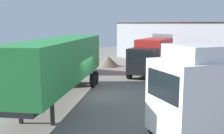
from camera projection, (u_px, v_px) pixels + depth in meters
name	position (u px, v px, depth m)	size (l,w,h in m)	color
ground_plane	(91.00, 95.00, 17.70)	(60.00, 60.00, 0.00)	slate
tractor_unit_white	(198.00, 99.00, 10.27)	(3.95, 6.68, 4.00)	silver
container_trailer_green	(61.00, 62.00, 15.86)	(10.21, 9.86, 3.89)	#28843D
box_truck_black	(152.00, 55.00, 25.06)	(5.48, 7.27, 3.33)	black
delivery_van_white	(59.00, 57.00, 26.21)	(5.90, 4.62, 2.73)	silver
gravel_pile	(108.00, 61.00, 29.73)	(2.60, 2.60, 1.15)	#665B4C
oil_drum	(17.00, 77.00, 21.65)	(0.58, 0.58, 0.88)	black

